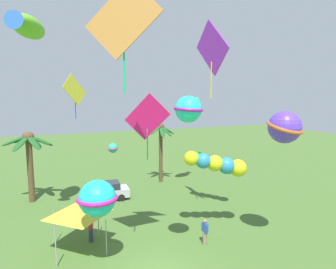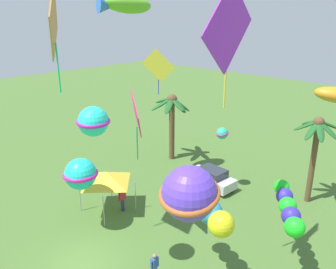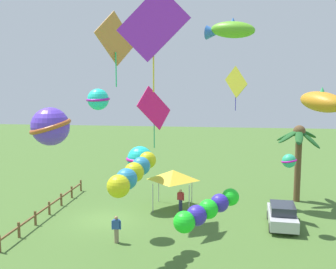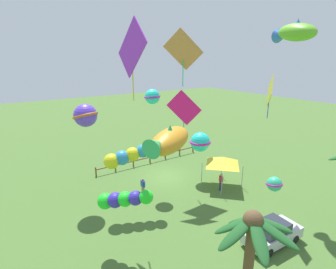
{
  "view_description": "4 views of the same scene",
  "coord_description": "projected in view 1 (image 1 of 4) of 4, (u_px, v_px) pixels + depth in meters",
  "views": [
    {
      "loc": [
        -4.57,
        -11.79,
        8.76
      ],
      "look_at": [
        2.67,
        5.01,
        6.35
      ],
      "focal_mm": 29.9,
      "sensor_mm": 36.0,
      "label": 1
    },
    {
      "loc": [
        13.57,
        -7.74,
        12.49
      ],
      "look_at": [
        1.89,
        4.68,
        6.53
      ],
      "focal_mm": 36.83,
      "sensor_mm": 36.0,
      "label": 2
    },
    {
      "loc": [
        24.58,
        7.66,
        9.05
      ],
      "look_at": [
        3.23,
        4.77,
        6.31
      ],
      "focal_mm": 41.47,
      "sensor_mm": 36.0,
      "label": 3
    },
    {
      "loc": [
        13.0,
        19.65,
        11.4
      ],
      "look_at": [
        2.71,
        4.24,
        5.92
      ],
      "focal_mm": 27.63,
      "sensor_mm": 36.0,
      "label": 4
    }
  ],
  "objects": [
    {
      "name": "palm_tree_1",
      "position": [
        29.0,
        150.0,
        23.13
      ],
      "size": [
        3.95,
        3.58,
        6.01
      ],
      "color": "brown",
      "rests_on": "ground"
    },
    {
      "name": "kite_diamond_6",
      "position": [
        75.0,
        91.0,
        19.28
      ],
      "size": [
        1.7,
        1.49,
        3.09
      ],
      "color": "gold"
    },
    {
      "name": "kite_fish_2",
      "position": [
        27.0,
        26.0,
        17.32
      ],
      "size": [
        2.68,
        4.07,
        1.65
      ],
      "color": "#64BA28"
    },
    {
      "name": "kite_diamond_11",
      "position": [
        212.0,
        49.0,
        18.22
      ],
      "size": [
        0.28,
        3.67,
        5.12
      ],
      "color": "purple"
    },
    {
      "name": "spectator_0",
      "position": [
        91.0,
        229.0,
        17.05
      ],
      "size": [
        0.34,
        0.53,
        1.59
      ],
      "color": "#2D3351",
      "rests_on": "ground"
    },
    {
      "name": "palm_tree_0",
      "position": [
        161.0,
        138.0,
        28.81
      ],
      "size": [
        3.02,
        2.99,
        6.2
      ],
      "color": "brown",
      "rests_on": "ground"
    },
    {
      "name": "parked_car_0",
      "position": [
        106.0,
        191.0,
        24.13
      ],
      "size": [
        4.01,
        1.96,
        1.51
      ],
      "color": "#BCBCC1",
      "rests_on": "ground"
    },
    {
      "name": "festival_tent",
      "position": [
        78.0,
        209.0,
        15.97
      ],
      "size": [
        2.86,
        2.86,
        2.85
      ],
      "color": "#9E9EA3",
      "rests_on": "ground"
    },
    {
      "name": "kite_diamond_0",
      "position": [
        123.0,
        20.0,
        12.1
      ],
      "size": [
        3.01,
        2.05,
        4.98
      ],
      "color": "#CD863B"
    },
    {
      "name": "kite_ball_3",
      "position": [
        113.0,
        148.0,
        24.08
      ],
      "size": [
        1.18,
        1.18,
        0.86
      ],
      "color": "#2EBA83"
    },
    {
      "name": "kite_ball_7",
      "position": [
        285.0,
        127.0,
        15.44
      ],
      "size": [
        2.56,
        2.55,
        1.8
      ],
      "color": "#613BDD"
    },
    {
      "name": "kite_tube_8",
      "position": [
        218.0,
        164.0,
        18.1
      ],
      "size": [
        4.05,
        1.93,
        1.78
      ],
      "color": "yellow"
    },
    {
      "name": "kite_diamond_1",
      "position": [
        147.0,
        118.0,
        16.19
      ],
      "size": [
        2.24,
        1.77,
        3.9
      ],
      "color": "#F01870"
    },
    {
      "name": "kite_tube_10",
      "position": [
        216.0,
        163.0,
        22.69
      ],
      "size": [
        2.58,
        2.88,
        1.58
      ],
      "color": "#1CDF24"
    },
    {
      "name": "spectator_1",
      "position": [
        205.0,
        232.0,
        16.67
      ],
      "size": [
        0.27,
        0.55,
        1.59
      ],
      "color": "gray",
      "rests_on": "ground"
    },
    {
      "name": "kite_ball_9",
      "position": [
        97.0,
        198.0,
        13.97
      ],
      "size": [
        2.68,
        2.69,
        1.86
      ],
      "color": "#20DBD0"
    },
    {
      "name": "kite_ball_5",
      "position": [
        188.0,
        109.0,
        13.5
      ],
      "size": [
        1.97,
        1.96,
        1.31
      ],
      "color": "#25E9CE"
    },
    {
      "name": "kite_fish_4",
      "position": [
        189.0,
        102.0,
        26.48
      ],
      "size": [
        2.76,
        2.14,
        1.15
      ],
      "color": "orange"
    }
  ]
}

